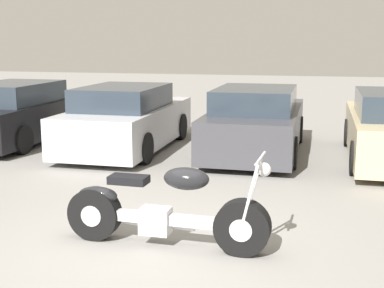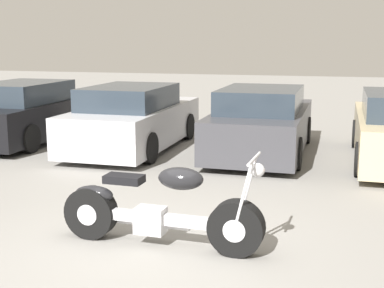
{
  "view_description": "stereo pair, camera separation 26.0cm",
  "coord_description": "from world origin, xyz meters",
  "px_view_note": "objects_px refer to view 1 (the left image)",
  "views": [
    {
      "loc": [
        1.82,
        -5.36,
        2.32
      ],
      "look_at": [
        0.05,
        1.92,
        0.85
      ],
      "focal_mm": 50.0,
      "sensor_mm": 36.0,
      "label": 1
    },
    {
      "loc": [
        2.07,
        -5.3,
        2.32
      ],
      "look_at": [
        0.05,
        1.92,
        0.85
      ],
      "focal_mm": 50.0,
      "sensor_mm": 36.0,
      "label": 2
    }
  ],
  "objects_px": {
    "parked_car_dark_grey": "(256,123)",
    "parked_car_silver": "(127,120)",
    "motorcycle": "(163,211)",
    "parked_car_black": "(19,114)"
  },
  "relations": [
    {
      "from": "parked_car_black",
      "to": "parked_car_silver",
      "type": "height_order",
      "value": "same"
    },
    {
      "from": "parked_car_silver",
      "to": "parked_car_dark_grey",
      "type": "distance_m",
      "value": 2.74
    },
    {
      "from": "parked_car_silver",
      "to": "parked_car_dark_grey",
      "type": "xyz_separation_m",
      "value": [
        2.73,
        0.24,
        0.0
      ]
    },
    {
      "from": "motorcycle",
      "to": "parked_car_black",
      "type": "xyz_separation_m",
      "value": [
        -5.06,
        5.38,
        0.23
      ]
    },
    {
      "from": "parked_car_black",
      "to": "parked_car_dark_grey",
      "type": "relative_size",
      "value": 1.0
    },
    {
      "from": "parked_car_dark_grey",
      "to": "parked_car_silver",
      "type": "bearing_deg",
      "value": -174.96
    },
    {
      "from": "parked_car_silver",
      "to": "motorcycle",
      "type": "bearing_deg",
      "value": -65.49
    },
    {
      "from": "motorcycle",
      "to": "parked_car_dark_grey",
      "type": "height_order",
      "value": "parked_car_dark_grey"
    },
    {
      "from": "parked_car_black",
      "to": "motorcycle",
      "type": "bearing_deg",
      "value": -46.73
    },
    {
      "from": "parked_car_black",
      "to": "parked_car_silver",
      "type": "relative_size",
      "value": 1.0
    }
  ]
}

